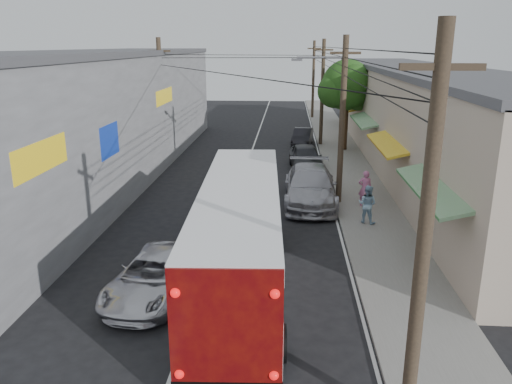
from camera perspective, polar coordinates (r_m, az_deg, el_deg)
ground at (r=13.38m, az=-8.87°, el=-18.11°), size 120.00×120.00×0.00m
sidewalk at (r=31.86m, az=10.54°, el=2.58°), size 3.00×80.00×0.12m
building_right at (r=34.05m, az=18.03°, el=8.24°), size 7.09×40.00×6.25m
building_left at (r=31.06m, az=-17.58°, el=8.49°), size 7.20×36.00×7.25m
utility_poles at (r=31.24m, az=4.61°, el=10.12°), size 11.80×45.28×8.00m
street_tree at (r=37.09m, az=10.44°, el=11.75°), size 4.40×4.00×6.60m
coach_bus at (r=15.99m, az=-1.81°, el=-4.89°), size 3.08×11.70×3.34m
jeepney at (r=16.03m, az=-11.50°, el=-9.36°), size 2.73×4.96×1.32m
parked_suv at (r=24.67m, az=6.22°, el=0.70°), size 2.56×6.16×1.78m
parked_car_mid at (r=31.48m, az=5.71°, el=3.96°), size 2.29×4.73×1.56m
parked_car_far at (r=39.42m, az=5.34°, el=6.30°), size 1.86×4.05×1.29m
pedestrian_near at (r=24.31m, az=12.36°, el=0.41°), size 0.68×0.49×1.74m
pedestrian_far at (r=22.01m, az=12.61°, el=-1.37°), size 1.03×0.96×1.68m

